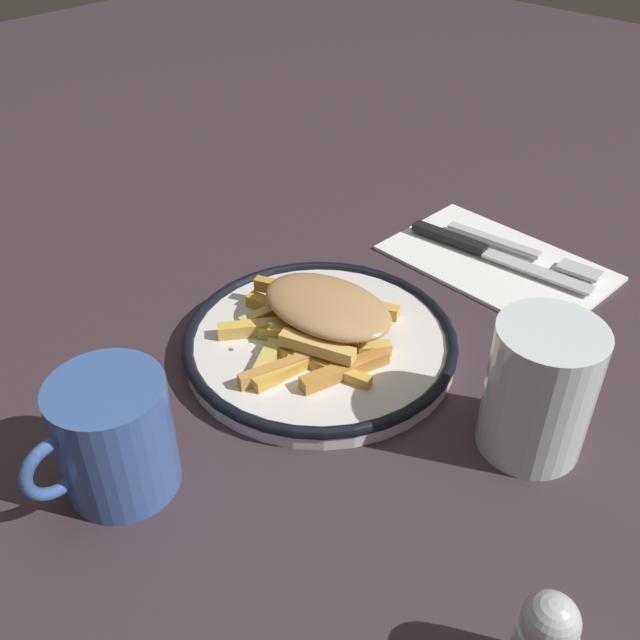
# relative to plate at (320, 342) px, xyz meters

# --- Properties ---
(ground_plane) EXTENTS (2.60, 2.60, 0.00)m
(ground_plane) POSITION_rel_plate_xyz_m (0.00, 0.00, -0.01)
(ground_plane) COLOR #382A31
(plate) EXTENTS (0.25, 0.25, 0.02)m
(plate) POSITION_rel_plate_xyz_m (0.00, 0.00, 0.00)
(plate) COLOR silver
(plate) RESTS_ON ground_plane
(fries_heap) EXTENTS (0.17, 0.16, 0.04)m
(fries_heap) POSITION_rel_plate_xyz_m (-0.00, 0.00, 0.03)
(fries_heap) COLOR #C98538
(fries_heap) RESTS_ON plate
(napkin) EXTENTS (0.15, 0.23, 0.01)m
(napkin) POSITION_rel_plate_xyz_m (-0.24, 0.04, -0.01)
(napkin) COLOR white
(napkin) RESTS_ON ground_plane
(fork) EXTENTS (0.03, 0.18, 0.01)m
(fork) POSITION_rel_plate_xyz_m (-0.27, 0.05, -0.00)
(fork) COLOR silver
(fork) RESTS_ON napkin
(knife) EXTENTS (0.03, 0.21, 0.01)m
(knife) POSITION_rel_plate_xyz_m (-0.24, 0.02, 0.00)
(knife) COLOR black
(knife) RESTS_ON napkin
(water_glass) EXTENTS (0.08, 0.08, 0.11)m
(water_glass) POSITION_rel_plate_xyz_m (-0.03, 0.20, 0.04)
(water_glass) COLOR silver
(water_glass) RESTS_ON ground_plane
(coffee_mug) EXTENTS (0.11, 0.08, 0.09)m
(coffee_mug) POSITION_rel_plate_xyz_m (0.21, -0.00, 0.04)
(coffee_mug) COLOR #3A599D
(coffee_mug) RESTS_ON ground_plane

